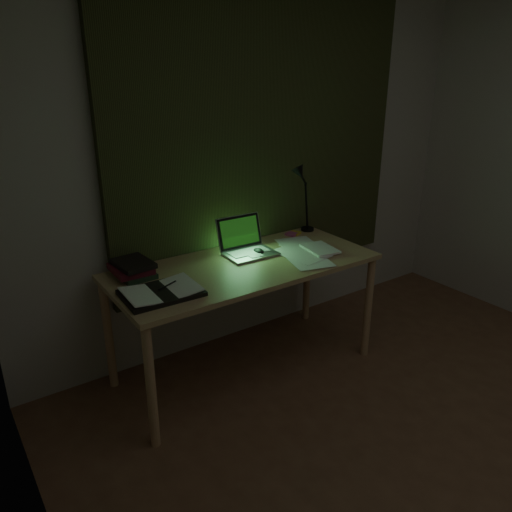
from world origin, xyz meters
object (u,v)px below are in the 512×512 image
(desk, at_px, (245,318))
(loose_papers, at_px, (311,250))
(book_stack, at_px, (132,268))
(desk_lamp, at_px, (309,196))
(laptop, at_px, (251,238))
(open_textbook, at_px, (161,292))

(desk, height_order, loose_papers, loose_papers)
(desk, distance_m, loose_papers, 0.60)
(book_stack, xyz_separation_m, desk_lamp, (1.33, 0.07, 0.20))
(laptop, bearing_deg, loose_papers, -24.64)
(laptop, bearing_deg, desk, -135.91)
(laptop, height_order, open_textbook, laptop)
(open_textbook, distance_m, loose_papers, 1.04)
(book_stack, relative_size, desk_lamp, 0.47)
(book_stack, bearing_deg, desk, -19.12)
(open_textbook, distance_m, desk_lamp, 1.38)
(desk, distance_m, laptop, 0.50)
(laptop, height_order, book_stack, laptop)
(open_textbook, bearing_deg, book_stack, 96.81)
(desk, xyz_separation_m, laptop, (0.11, 0.10, 0.48))
(open_textbook, height_order, desk_lamp, desk_lamp)
(laptop, distance_m, open_textbook, 0.73)
(open_textbook, relative_size, desk_lamp, 0.79)
(laptop, height_order, loose_papers, laptop)
(desk, xyz_separation_m, book_stack, (-0.61, 0.21, 0.41))
(laptop, bearing_deg, desk_lamp, 17.68)
(desk, xyz_separation_m, loose_papers, (0.46, -0.07, 0.38))
(book_stack, distance_m, desk_lamp, 1.35)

